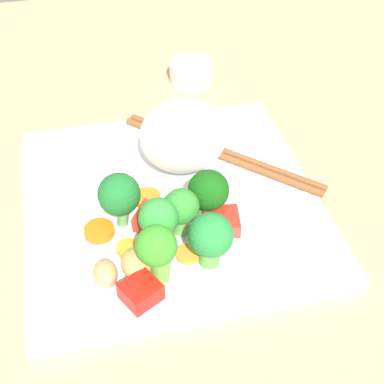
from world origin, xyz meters
The scene contains 20 objects.
ground_plane centered at (0.00, 0.00, -1.00)cm, with size 110.00×110.00×2.00cm, color tan.
square_plate centered at (0.00, 0.00, 0.64)cm, with size 28.22×28.22×1.29cm, color white.
rice_mound centered at (-2.39, -5.18, 4.71)cm, with size 8.77×9.17×6.85cm, color white.
broccoli_floret_0 centered at (-2.97, 2.87, 4.02)cm, with size 3.87×3.87×4.88cm.
broccoli_floret_1 centered at (2.27, 6.29, 4.93)cm, with size 3.44×3.44×5.67cm.
broccoli_floret_2 centered at (-1.66, 8.82, 4.42)cm, with size 3.81×3.81×5.39cm.
broccoli_floret_3 centered at (-0.13, 4.83, 4.35)cm, with size 3.23×3.23×5.00cm.
broccoli_floret_4 centered at (5.09, 2.15, 4.62)cm, with size 3.90×3.90×5.46cm.
broccoli_floret_5 centered at (2.99, 9.45, 4.84)cm, with size 3.44×3.44×5.79cm.
carrot_slice_0 centered at (0.28, 7.74, 1.49)cm, with size 2.25×2.25×0.41cm, color #F89933.
carrot_slice_1 centered at (7.34, 3.32, 1.67)cm, with size 2.74×2.74×0.76cm, color orange.
carrot_slice_2 centered at (5.12, 6.02, 1.63)cm, with size 2.01×2.01×0.68cm, color orange.
carrot_slice_3 centered at (2.34, 0.23, 1.64)cm, with size 2.61×2.61×0.70cm, color orange.
pepper_chunk_0 centered at (4.76, 11.24, 2.12)cm, with size 2.69×2.88×1.66cm, color red.
pepper_chunk_1 centered at (-3.71, 5.00, 1.99)cm, with size 3.10×3.22×1.40cm, color red.
pepper_chunk_2 centered at (2.44, 3.27, 2.12)cm, with size 2.93×2.67×1.67cm, color red.
chicken_piece_0 centered at (7.35, 8.86, 2.24)cm, with size 2.83×2.07×1.90cm, color tan.
chicken_piece_1 centered at (4.65, 8.44, 2.31)cm, with size 3.24×2.64×2.04cm, color tan.
chopstick_pair centered at (-6.39, -5.32, 1.66)cm, with size 18.02×17.86×0.75cm.
sauce_cup centered at (-7.35, -23.12, 1.36)cm, with size 5.65×5.65×2.73cm, color silver.
Camera 1 is at (6.70, 37.69, 36.98)cm, focal length 49.85 mm.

